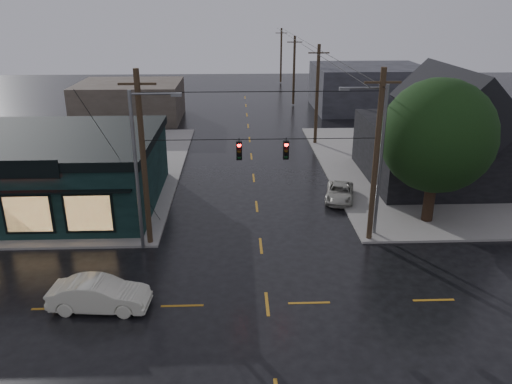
{
  "coord_description": "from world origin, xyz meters",
  "views": [
    {
      "loc": [
        -1.33,
        -20.09,
        13.4
      ],
      "look_at": [
        -0.32,
        5.1,
        3.73
      ],
      "focal_mm": 35.0,
      "sensor_mm": 36.0,
      "label": 1
    }
  ],
  "objects_px": {
    "corner_tree": "(438,136)",
    "sedan_cream": "(99,295)",
    "utility_pole_nw": "(151,244)",
    "utility_pole_ne": "(369,240)",
    "suv_silver": "(340,192)"
  },
  "relations": [
    {
      "from": "sedan_cream",
      "to": "utility_pole_ne",
      "type": "bearing_deg",
      "value": -60.52
    },
    {
      "from": "corner_tree",
      "to": "utility_pole_ne",
      "type": "height_order",
      "value": "corner_tree"
    },
    {
      "from": "utility_pole_ne",
      "to": "corner_tree",
      "type": "bearing_deg",
      "value": 29.18
    },
    {
      "from": "utility_pole_ne",
      "to": "sedan_cream",
      "type": "height_order",
      "value": "utility_pole_ne"
    },
    {
      "from": "utility_pole_nw",
      "to": "sedan_cream",
      "type": "relative_size",
      "value": 2.22
    },
    {
      "from": "corner_tree",
      "to": "utility_pole_nw",
      "type": "xyz_separation_m",
      "value": [
        -17.4,
        -2.46,
        -5.72
      ]
    },
    {
      "from": "suv_silver",
      "to": "corner_tree",
      "type": "bearing_deg",
      "value": -26.18
    },
    {
      "from": "utility_pole_nw",
      "to": "utility_pole_ne",
      "type": "distance_m",
      "value": 13.0
    },
    {
      "from": "corner_tree",
      "to": "utility_pole_ne",
      "type": "relative_size",
      "value": 0.9
    },
    {
      "from": "utility_pole_ne",
      "to": "sedan_cream",
      "type": "xyz_separation_m",
      "value": [
        -14.26,
        -6.57,
        0.75
      ]
    },
    {
      "from": "utility_pole_ne",
      "to": "suv_silver",
      "type": "height_order",
      "value": "utility_pole_ne"
    },
    {
      "from": "sedan_cream",
      "to": "suv_silver",
      "type": "bearing_deg",
      "value": -41.74
    },
    {
      "from": "sedan_cream",
      "to": "suv_silver",
      "type": "distance_m",
      "value": 18.97
    },
    {
      "from": "corner_tree",
      "to": "utility_pole_ne",
      "type": "distance_m",
      "value": 7.62
    },
    {
      "from": "corner_tree",
      "to": "sedan_cream",
      "type": "distance_m",
      "value": 21.31
    }
  ]
}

